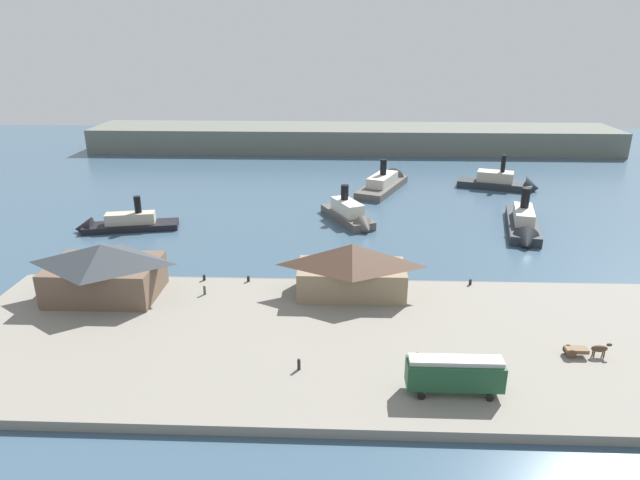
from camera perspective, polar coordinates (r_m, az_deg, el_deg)
ground_plane at (r=93.93m, az=4.31°, el=-3.81°), size 320.00×320.00×0.00m
quay_promenade at (r=74.11m, az=4.86°, el=-10.37°), size 110.00×36.00×1.20m
seawall_edge at (r=90.45m, az=4.39°, el=-4.45°), size 110.00×0.80×1.00m
ferry_shed_west_terminal at (r=89.08m, az=-21.26°, el=-2.86°), size 15.99×11.24×8.17m
ferry_shed_central_terminal at (r=83.69m, az=3.26°, el=-2.95°), size 16.37×8.50×8.05m
street_tram at (r=63.91m, az=13.63°, el=-13.10°), size 10.49×2.91×4.38m
horse_cart at (r=76.60m, az=25.57°, el=-10.08°), size 5.57×1.39×1.87m
pedestrian_near_cart at (r=67.06m, az=-2.18°, el=-12.58°), size 0.39×0.39×1.59m
pedestrian_standing_center at (r=86.44m, az=-11.74°, el=-5.04°), size 0.39×0.39×1.57m
pedestrian_near_east_shed at (r=69.01m, az=9.94°, el=-11.83°), size 0.42×0.42×1.68m
mooring_post_west at (r=89.76m, az=-7.35°, el=-3.96°), size 0.44×0.44×0.90m
mooring_post_center_west at (r=91.06m, az=15.14°, el=-4.17°), size 0.44×0.44×0.90m
mooring_post_center_east at (r=91.37m, az=-11.78°, el=-3.79°), size 0.44×0.44×0.90m
ferry_mid_harbor at (r=120.99m, az=20.13°, el=1.36°), size 11.01×24.94×10.23m
ferry_approaching_west at (r=154.77m, az=18.35°, el=5.56°), size 21.32×12.26×10.95m
ferry_moored_east at (r=119.93m, az=3.16°, el=2.52°), size 12.47×18.59×9.16m
ferry_departing_north at (r=148.80m, az=6.78°, el=5.88°), size 15.68×25.24×10.36m
ferry_outer_harbor at (r=122.89m, az=-19.93°, el=1.51°), size 21.31×8.97×8.74m
far_headland at (r=198.68m, az=3.34°, el=10.38°), size 180.00×24.00×8.00m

